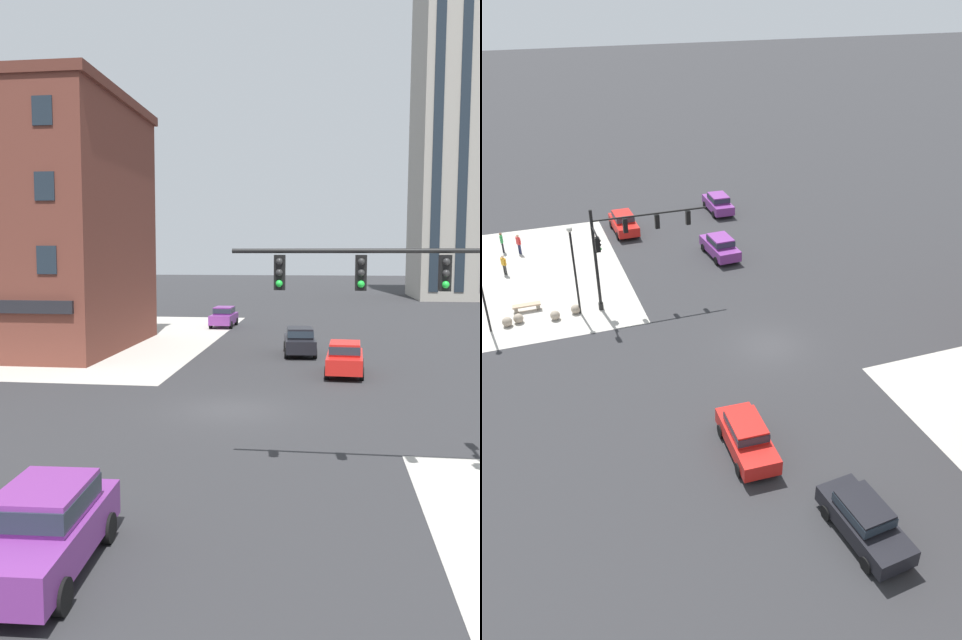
{
  "view_description": "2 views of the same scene",
  "coord_description": "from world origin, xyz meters",
  "views": [
    {
      "loc": [
        3.66,
        -24.26,
        6.08
      ],
      "look_at": [
        0.2,
        1.28,
        3.41
      ],
      "focal_mm": 35.89,
      "sensor_mm": 36.0,
      "label": 1
    },
    {
      "loc": [
        12.97,
        27.74,
        19.64
      ],
      "look_at": [
        3.26,
        0.82,
        2.88
      ],
      "focal_mm": 34.03,
      "sensor_mm": 36.0,
      "label": 2
    }
  ],
  "objects": [
    {
      "name": "ground_plane",
      "position": [
        0.0,
        0.0,
        0.0
      ],
      "size": [
        320.0,
        320.0,
        0.0
      ],
      "primitive_type": "plane",
      "color": "#2D2D30"
    },
    {
      "name": "car_parked_curb",
      "position": [
        -1.62,
        -13.14,
        0.92
      ],
      "size": [
        2.06,
        4.48,
        1.68
      ],
      "color": "#7A3389",
      "rests_on": "ground"
    },
    {
      "name": "traffic_signal_main",
      "position": [
        6.95,
        -7.67,
        4.58
      ],
      "size": [
        7.55,
        2.09,
        6.9
      ],
      "color": "black",
      "rests_on": "ground"
    },
    {
      "name": "sidewalk_far_corner",
      "position": [
        -20.0,
        20.0,
        0.0
      ],
      "size": [
        32.0,
        32.0,
        0.02
      ],
      "primitive_type": "cube",
      "color": "#B7B2A8",
      "rests_on": "ground"
    },
    {
      "name": "car_main_southbound_near",
      "position": [
        4.63,
        7.98,
        0.92
      ],
      "size": [
        2.05,
        4.48,
        1.68
      ],
      "color": "red",
      "rests_on": "ground"
    },
    {
      "name": "car_cross_westbound",
      "position": [
        2.11,
        14.08,
        0.92
      ],
      "size": [
        2.16,
        4.53,
        1.68
      ],
      "color": "black",
      "rests_on": "ground"
    },
    {
      "name": "car_main_southbound_far",
      "position": [
        -4.83,
        28.37,
        0.92
      ],
      "size": [
        1.98,
        4.44,
        1.68
      ],
      "color": "#7A3389",
      "rests_on": "ground"
    }
  ]
}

